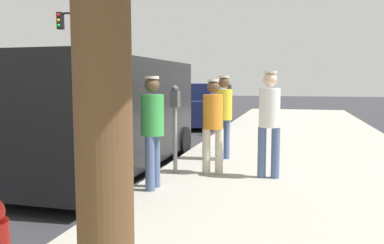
% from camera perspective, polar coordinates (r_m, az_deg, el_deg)
% --- Properties ---
extents(ground_plane, '(80.00, 80.00, 0.00)m').
position_cam_1_polar(ground_plane, '(7.99, -10.60, -6.80)').
color(ground_plane, '#2D2D33').
extents(sidewalk_slab, '(5.00, 32.00, 0.15)m').
position_cam_1_polar(sidewalk_slab, '(7.26, 15.57, -7.62)').
color(sidewalk_slab, '#9E998E').
rests_on(sidewalk_slab, ground).
extents(parking_meter_near, '(0.14, 0.18, 1.52)m').
position_cam_1_polar(parking_meter_near, '(6.82, -2.44, 1.16)').
color(parking_meter_near, gray).
rests_on(parking_meter_near, sidewalk_slab).
extents(parking_meter_far, '(0.14, 0.18, 1.52)m').
position_cam_1_polar(parking_meter_far, '(12.61, 5.41, 3.33)').
color(parking_meter_far, gray).
rests_on(parking_meter_far, sidewalk_slab).
extents(pedestrian_in_yellow, '(0.34, 0.34, 1.70)m').
position_cam_1_polar(pedestrian_in_yellow, '(8.03, 4.56, 1.47)').
color(pedestrian_in_yellow, '#4C608C').
rests_on(pedestrian_in_yellow, sidewalk_slab).
extents(pedestrian_in_white, '(0.36, 0.34, 1.76)m').
position_cam_1_polar(pedestrian_in_white, '(6.59, 11.05, 0.73)').
color(pedestrian_in_white, '#4C608C').
rests_on(pedestrian_in_white, sidewalk_slab).
extents(pedestrian_in_green, '(0.34, 0.36, 1.67)m').
position_cam_1_polar(pedestrian_in_green, '(5.83, -5.72, -0.45)').
color(pedestrian_in_green, '#4C608C').
rests_on(pedestrian_in_green, sidewalk_slab).
extents(pedestrian_in_orange, '(0.36, 0.34, 1.63)m').
position_cam_1_polar(pedestrian_in_orange, '(6.78, 3.02, 0.25)').
color(pedestrian_in_orange, beige).
rests_on(pedestrian_in_orange, sidewalk_slab).
extents(parked_van, '(2.19, 5.23, 2.15)m').
position_cam_1_polar(parked_van, '(7.65, -12.61, 1.35)').
color(parked_van, black).
rests_on(parked_van, ground).
extents(parked_sedan_ahead, '(2.00, 4.43, 1.65)m').
position_cam_1_polar(parked_sedan_ahead, '(15.52, 0.69, 2.23)').
color(parked_sedan_ahead, navy).
rests_on(parked_sedan_ahead, ground).
extents(traffic_light_corner, '(2.48, 0.42, 5.20)m').
position_cam_1_polar(traffic_light_corner, '(20.03, -14.97, 10.79)').
color(traffic_light_corner, black).
rests_on(traffic_light_corner, ground).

